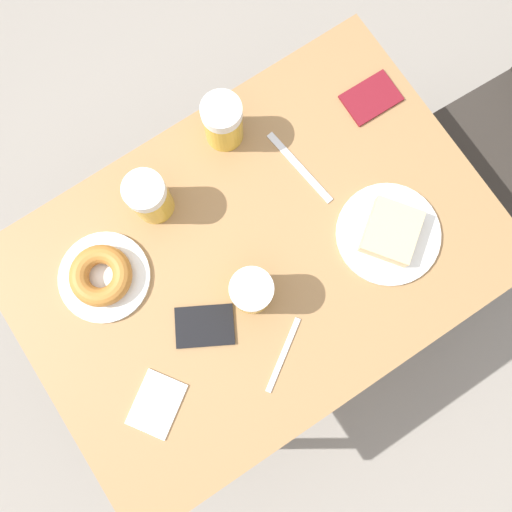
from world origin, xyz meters
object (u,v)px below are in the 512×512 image
beer_mug_left (252,292)px  passport_far_edge (205,326)px  fork (283,355)px  passport_near_edge (371,98)px  beer_mug_right (223,122)px  beer_mug_center (149,197)px  napkin_folded (157,404)px  knife (299,167)px  plate_with_donut (102,276)px  plate_with_cake (390,233)px

beer_mug_left → passport_far_edge: (0.00, -0.12, -0.06)m
fork → passport_near_edge: (-0.37, 0.50, 0.00)m
beer_mug_right → passport_far_edge: beer_mug_right is taller
beer_mug_center → beer_mug_right: same height
beer_mug_right → napkin_folded: 0.62m
beer_mug_left → passport_far_edge: 0.14m
napkin_folded → knife: bearing=116.0°
knife → beer_mug_right: bearing=-148.6°
plate_with_donut → passport_far_edge: size_ratio=1.31×
napkin_folded → knife: 0.60m
beer_mug_right → knife: 0.20m
plate_with_donut → beer_mug_center: bearing=113.6°
beer_mug_center → passport_far_edge: bearing=-10.1°
plate_with_donut → beer_mug_left: 0.33m
plate_with_cake → beer_mug_left: bearing=-99.5°
plate_with_cake → napkin_folded: size_ratio=1.53×
beer_mug_right → fork: (0.49, -0.17, -0.06)m
passport_far_edge → napkin_folded: bearing=-64.6°
beer_mug_center → napkin_folded: (0.37, -0.22, -0.06)m
plate_with_cake → passport_near_edge: size_ratio=1.81×
napkin_folded → passport_near_edge: passport_near_edge is taller
beer_mug_right → napkin_folded: beer_mug_right is taller
knife → plate_with_cake: bearing=18.0°
beer_mug_center → beer_mug_right: 0.23m
beer_mug_left → plate_with_cake: bearing=80.5°
plate_with_donut → beer_mug_right: bearing=108.6°
beer_mug_left → knife: size_ratio=0.62×
plate_with_cake → napkin_folded: bearing=-87.4°
napkin_folded → fork: size_ratio=1.04×
beer_mug_right → napkin_folded: bearing=-46.2°
beer_mug_center → napkin_folded: 0.44m
beer_mug_left → beer_mug_right: same height
plate_with_cake → passport_near_edge: (-0.28, 0.16, -0.01)m
fork → passport_near_edge: size_ratio=1.14×
plate_with_donut → passport_far_edge: bearing=31.0°
beer_mug_left → passport_near_edge: (-0.23, 0.48, -0.06)m
plate_with_cake → fork: (0.09, -0.34, -0.02)m
napkin_folded → plate_with_donut: bearing=171.1°
beer_mug_left → passport_near_edge: size_ratio=1.03×
beer_mug_left → passport_far_edge: size_ratio=0.86×
beer_mug_center → knife: 0.34m
beer_mug_right → fork: bearing=-18.8°
beer_mug_center → passport_near_edge: size_ratio=1.03×
napkin_folded → beer_mug_left: bearing=105.7°
knife → napkin_folded: bearing=-64.0°
plate_with_donut → beer_mug_right: 0.42m
plate_with_cake → beer_mug_center: bearing=-130.6°
plate_with_cake → knife: (-0.24, -0.08, -0.02)m
beer_mug_center → beer_mug_right: bearing=104.3°
napkin_folded → knife: size_ratio=0.72×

